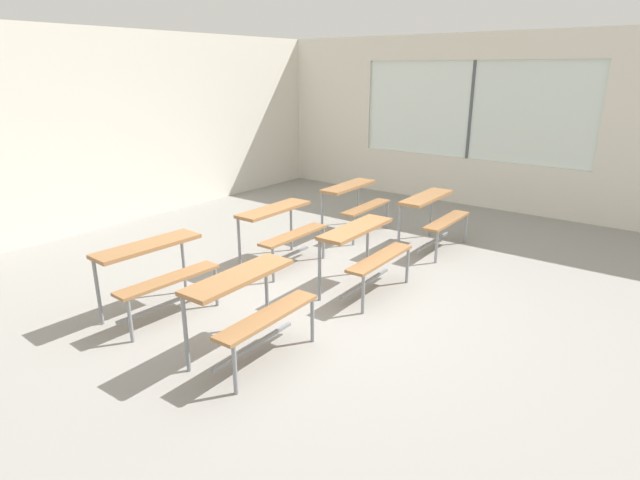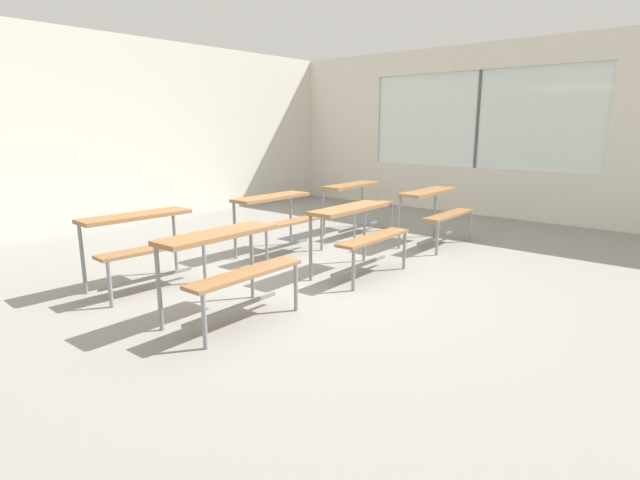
{
  "view_description": "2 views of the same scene",
  "coord_description": "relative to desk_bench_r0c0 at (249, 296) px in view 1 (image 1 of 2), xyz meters",
  "views": [
    {
      "loc": [
        -4.08,
        -3.05,
        2.41
      ],
      "look_at": [
        0.5,
        0.45,
        0.48
      ],
      "focal_mm": 28.77,
      "sensor_mm": 36.0,
      "label": 1
    },
    {
      "loc": [
        -3.8,
        -3.3,
        1.6
      ],
      "look_at": [
        -0.12,
        -0.15,
        0.49
      ],
      "focal_mm": 28.0,
      "sensor_mm": 36.0,
      "label": 2
    }
  ],
  "objects": [
    {
      "name": "desk_bench_r0c2",
      "position": [
        3.57,
        0.0,
        0.0
      ],
      "size": [
        1.11,
        0.61,
        0.74
      ],
      "rotation": [
        0.0,
        0.0,
        0.02
      ],
      "color": "olive",
      "rests_on": "ground"
    },
    {
      "name": "wall_right",
      "position": [
        6.28,
        0.01,
        0.88
      ],
      "size": [
        0.12,
        9.0,
        3.0
      ],
      "color": "silver",
      "rests_on": "ground"
    },
    {
      "name": "desk_bench_r0c1",
      "position": [
        1.76,
        -0.03,
        0.0
      ],
      "size": [
        1.11,
        0.62,
        0.74
      ],
      "rotation": [
        0.0,
        0.0,
        0.03
      ],
      "color": "olive",
      "rests_on": "ground"
    },
    {
      "name": "desk_bench_r1c0",
      "position": [
        -0.0,
        1.31,
        0.0
      ],
      "size": [
        1.12,
        0.64,
        0.74
      ],
      "rotation": [
        0.0,
        0.0,
        -0.04
      ],
      "color": "olive",
      "rests_on": "ground"
    },
    {
      "name": "desk_bench_r0c0",
      "position": [
        0.0,
        0.0,
        0.0
      ],
      "size": [
        1.12,
        0.62,
        0.74
      ],
      "rotation": [
        0.0,
        0.0,
        0.03
      ],
      "color": "olive",
      "rests_on": "ground"
    },
    {
      "name": "desk_bench_r1c1",
      "position": [
        1.82,
        1.25,
        0.0
      ],
      "size": [
        1.11,
        0.61,
        0.74
      ],
      "rotation": [
        0.0,
        0.0,
        0.01
      ],
      "color": "olive",
      "rests_on": "ground"
    },
    {
      "name": "wall_back",
      "position": [
        1.28,
        4.64,
        0.94
      ],
      "size": [
        10.0,
        0.12,
        3.0
      ],
      "primitive_type": "cube",
      "color": "silver",
      "rests_on": "ground"
    },
    {
      "name": "ground",
      "position": [
        1.28,
        0.14,
        -0.59
      ],
      "size": [
        10.0,
        9.0,
        0.05
      ],
      "primitive_type": "cube",
      "color": "gray"
    },
    {
      "name": "desk_bench_r1c2",
      "position": [
        3.51,
        1.26,
        0.0
      ],
      "size": [
        1.12,
        0.62,
        0.74
      ],
      "rotation": [
        0.0,
        0.0,
        0.03
      ],
      "color": "olive",
      "rests_on": "ground"
    }
  ]
}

